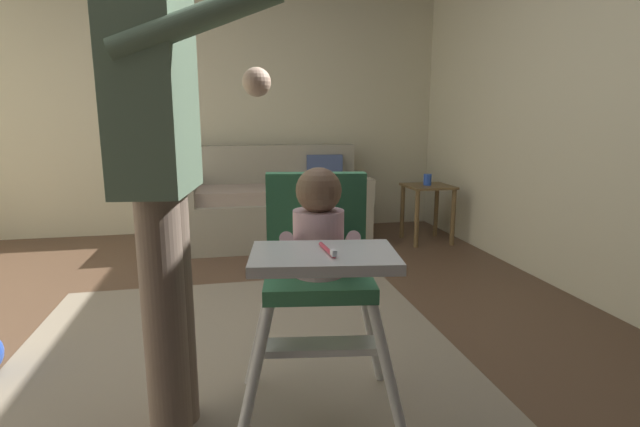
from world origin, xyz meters
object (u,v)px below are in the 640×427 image
at_px(high_chair, 318,253).
at_px(wall_clock, 152,14).
at_px(couch, 271,205).
at_px(adult_standing, 161,164).
at_px(sippy_cup, 427,180).
at_px(side_table, 428,200).

distance_m(high_chair, wall_clock, 3.60).
height_order(couch, adult_standing, adult_standing).
xyz_separation_m(high_chair, sippy_cup, (1.47, 2.38, -0.08)).
xyz_separation_m(side_table, sippy_cup, (-0.01, 0.00, 0.19)).
bearing_deg(wall_clock, couch, -25.61).
height_order(couch, wall_clock, wall_clock).
bearing_deg(sippy_cup, wall_clock, 161.03).
xyz_separation_m(sippy_cup, wall_clock, (-2.36, 0.81, 1.46)).
distance_m(adult_standing, side_table, 3.10).
bearing_deg(sippy_cup, couch, 166.22).
distance_m(high_chair, side_table, 2.82).
relative_size(couch, wall_clock, 5.02).
xyz_separation_m(couch, side_table, (1.38, -0.34, 0.05)).
bearing_deg(high_chair, adult_standing, -89.41).
relative_size(high_chair, wall_clock, 2.81).
height_order(side_table, sippy_cup, sippy_cup).
xyz_separation_m(side_table, wall_clock, (-2.37, 0.81, 1.65)).
xyz_separation_m(adult_standing, sippy_cup, (1.97, 2.32, -0.38)).
bearing_deg(high_chair, sippy_cup, 156.61).
relative_size(high_chair, adult_standing, 0.56).
xyz_separation_m(adult_standing, wall_clock, (-0.40, 3.13, 1.08)).
distance_m(couch, wall_clock, 2.03).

